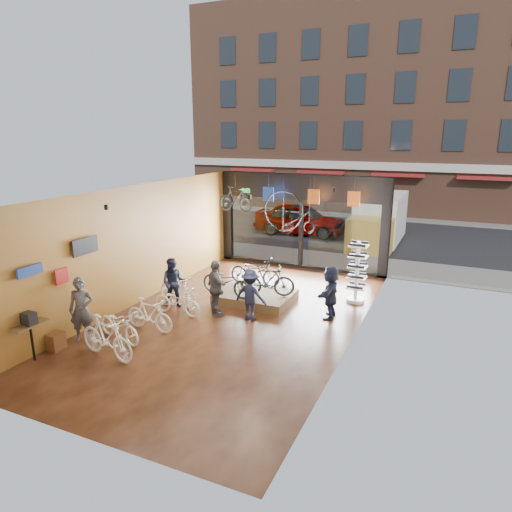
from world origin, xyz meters
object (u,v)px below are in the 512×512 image
Objects in this scene: floor_bike_3 at (149,315)px; sunglasses_rack at (357,272)px; customer_1 at (174,283)px; display_bike_mid at (268,281)px; display_bike_right at (255,271)px; floor_bike_1 at (107,338)px; customer_3 at (251,295)px; floor_bike_5 at (177,290)px; display_bike_left at (226,281)px; street_car at (300,219)px; floor_bike_2 at (119,325)px; customer_0 at (82,310)px; customer_2 at (216,288)px; display_platform at (255,297)px; hung_bike at (235,199)px; floor_bike_4 at (177,301)px; customer_5 at (330,292)px; box_truck at (377,222)px; penny_farthing at (291,213)px.

sunglasses_rack is (4.75, 4.64, 0.54)m from floor_bike_3.
customer_1 is (-0.40, 1.81, 0.33)m from floor_bike_3.
floor_bike_3 is 3.90m from display_bike_mid.
display_bike_right is 0.90× the size of sunglasses_rack.
customer_3 is (2.21, 3.60, 0.24)m from floor_bike_1.
display_bike_left is at bearing -48.65° from floor_bike_5.
floor_bike_1 is (0.31, -15.42, -0.30)m from street_car.
customer_3 reaches higher than floor_bike_2.
display_bike_mid is 0.98× the size of customer_0.
customer_1 is 1.57m from customer_2.
floor_bike_5 is 1.04× the size of customer_1.
floor_bike_5 is at bearing 13.84° from floor_bike_3.
customer_1 is at bearing -144.68° from display_platform.
hung_bike is (-2.48, 2.69, 2.11)m from display_bike_mid.
floor_bike_5 is 2.54m from display_platform.
floor_bike_1 is 1.08× the size of floor_bike_5.
display_bike_mid is (2.23, 3.18, 0.34)m from floor_bike_3.
customer_1 is (-1.41, -0.88, 0.02)m from display_bike_left.
floor_bike_4 is at bearing -69.21° from customer_1.
customer_5 is at bearing -111.48° from hung_bike.
box_truck is at bearing -21.17° from hung_bike.
sunglasses_rack reaches higher than display_platform.
box_truck is at bearing -2.34° from floor_bike_2.
floor_bike_5 is 5.81m from sunglasses_rack.
display_bike_right is at bearing -27.08° from floor_bike_5.
customer_2 is 4.84m from hung_bike.
floor_bike_4 is (0.05, 1.29, -0.04)m from floor_bike_3.
display_bike_mid reaches higher than floor_bike_4.
customer_0 is at bearing -134.22° from sunglasses_rack.
customer_5 is (2.60, -0.35, 0.65)m from display_platform.
hung_bike reaches higher than floor_bike_1.
display_bike_mid is at bearing -32.24° from floor_bike_3.
street_car is at bearing 100.98° from display_platform.
penny_farthing reaches higher than floor_bike_1.
street_car is 3.18× the size of customer_3.
display_bike_left reaches higher than floor_bike_4.
customer_2 is 1.11× the size of customer_3.
customer_0 is at bearing -176.80° from hung_bike.
floor_bike_3 is 0.98× the size of customer_1.
customer_5 is at bearing -52.53° from penny_farthing.
hung_bike is at bearing -32.55° from customer_2.
display_bike_right is at bearing -103.54° from penny_farthing.
floor_bike_2 is at bearing -170.03° from hung_bike.
penny_farthing is (2.26, 6.99, 2.06)m from floor_bike_2.
display_platform is 1.16m from display_bike_left.
hung_bike is (-4.59, 2.90, 2.12)m from customer_5.
street_car reaches higher than customer_1.
floor_bike_2 is at bearing -107.95° from penny_farthing.
customer_2 is at bearing -110.00° from display_platform.
floor_bike_5 is (-0.12, -11.70, -0.34)m from street_car.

